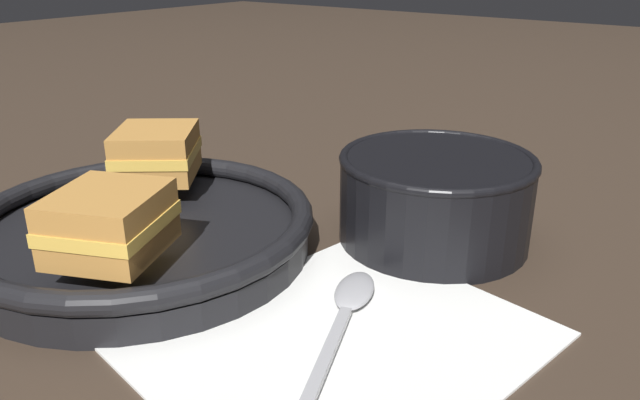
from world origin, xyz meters
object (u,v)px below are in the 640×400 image
object	(u,v)px
spoon	(347,307)
skillet	(142,231)
soup_bowl	(435,193)
sandwich_near_right	(157,153)
sandwich_near_left	(109,223)

from	to	relation	value
spoon	skillet	bearing A→B (deg)	74.57
soup_bowl	sandwich_near_right	distance (m)	0.26
sandwich_near_left	sandwich_near_right	bearing A→B (deg)	39.07
skillet	spoon	bearing A→B (deg)	-83.45
sandwich_near_right	skillet	bearing A→B (deg)	-140.93
soup_bowl	spoon	bearing A→B (deg)	-175.89
skillet	sandwich_near_left	world-z (taller)	sandwich_near_left
soup_bowl	sandwich_near_left	xyz separation A→B (m)	(-0.23, 0.13, 0.02)
soup_bowl	skillet	xyz separation A→B (m)	(-0.17, 0.19, -0.02)
spoon	sandwich_near_left	distance (m)	0.18
spoon	sandwich_near_right	distance (m)	0.26
spoon	skillet	distance (m)	0.20
soup_bowl	sandwich_near_left	bearing A→B (deg)	150.18
spoon	sandwich_near_left	world-z (taller)	sandwich_near_left
spoon	sandwich_near_right	size ratio (longest dim) A/B	1.59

